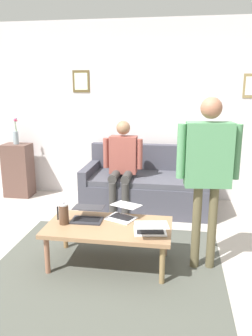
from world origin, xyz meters
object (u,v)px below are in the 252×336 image
object	(u,v)px
side_shelf	(18,170)
flower_vase	(16,136)
couch	(149,187)
coffee_table	(109,229)
french_press	(64,214)
laptop_left	(123,213)
laptop_right	(150,229)
person_standing	(208,163)
person_seated	(122,162)
laptop_center	(88,216)

from	to	relation	value
side_shelf	flower_vase	size ratio (longest dim) A/B	2.00
couch	coffee_table	xyz separation A→B (m)	(0.25, 1.67, 0.07)
french_press	laptop_left	bearing A→B (deg)	-155.66
couch	laptop_right	xyz separation A→B (m)	(-0.18, 1.79, 0.16)
person_standing	person_seated	xyz separation A→B (m)	(1.03, -1.35, -0.33)
couch	flower_vase	xyz separation A→B (m)	(2.13, -0.21, 0.68)
laptop_left	french_press	xyz separation A→B (m)	(0.55, 0.25, 0.06)
couch	person_seated	bearing A→B (deg)	32.40
laptop_left	laptop_center	xyz separation A→B (m)	(0.35, 0.11, -0.00)
coffee_table	person_seated	world-z (taller)	person_seated
couch	flower_vase	world-z (taller)	flower_vase
person_standing	person_seated	size ratio (longest dim) A/B	1.29
couch	person_standing	distance (m)	1.87
laptop_right	flower_vase	distance (m)	3.09
laptop_center	laptop_right	xyz separation A→B (m)	(-0.66, 0.23, 0.00)
flower_vase	person_seated	xyz separation A→B (m)	(-1.77, 0.43, -0.25)
coffee_table	french_press	xyz separation A→B (m)	(0.44, 0.03, 0.15)
flower_vase	person_standing	bearing A→B (deg)	147.54
french_press	person_seated	xyz separation A→B (m)	(-0.33, -1.48, 0.20)
laptop_right	person_seated	bearing A→B (deg)	-71.23
person_standing	side_shelf	bearing A→B (deg)	-32.44
coffee_table	side_shelf	bearing A→B (deg)	-44.92
flower_vase	coffee_table	bearing A→B (deg)	135.05
laptop_center	laptop_right	bearing A→B (deg)	160.94
person_standing	person_seated	world-z (taller)	person_standing
person_seated	side_shelf	bearing A→B (deg)	-13.79
laptop_left	side_shelf	bearing A→B (deg)	-39.89
laptop_left	person_seated	world-z (taller)	person_seated
laptop_left	laptop_right	distance (m)	0.46
couch	person_standing	xyz separation A→B (m)	(-0.68, 1.58, 0.76)
laptop_right	laptop_center	bearing A→B (deg)	-19.06
laptop_center	french_press	bearing A→B (deg)	34.47
couch	laptop_left	world-z (taller)	couch
french_press	person_seated	world-z (taller)	person_seated
french_press	coffee_table	bearing A→B (deg)	-175.59
person_seated	coffee_table	bearing A→B (deg)	94.38
couch	coffee_table	size ratio (longest dim) A/B	1.51
flower_vase	person_standing	world-z (taller)	person_standing
coffee_table	laptop_right	size ratio (longest dim) A/B	3.10
laptop_center	flower_vase	world-z (taller)	flower_vase
flower_vase	person_standing	size ratio (longest dim) A/B	0.26
coffee_table	laptop_center	world-z (taller)	laptop_center
side_shelf	person_standing	xyz separation A→B (m)	(-2.81, 1.78, 0.64)
couch	french_press	bearing A→B (deg)	67.92
couch	side_shelf	bearing A→B (deg)	-5.58
person_standing	person_seated	bearing A→B (deg)	-52.52
coffee_table	flower_vase	bearing A→B (deg)	-44.95
laptop_right	laptop_left	bearing A→B (deg)	-47.12
laptop_left	person_seated	xyz separation A→B (m)	(0.22, -1.23, 0.26)
couch	french_press	xyz separation A→B (m)	(0.69, 1.70, 0.22)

